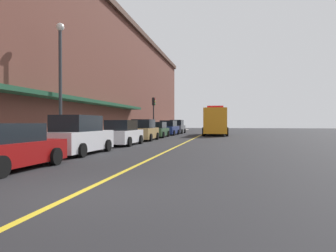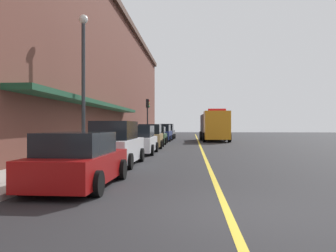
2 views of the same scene
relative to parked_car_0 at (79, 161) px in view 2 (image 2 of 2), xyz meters
The scene contains 17 objects.
ground_plane 22.75m from the parked_car_0, 80.19° to the left, with size 112.00×112.00×0.00m, color #232326.
sidewalk_left 22.53m from the parked_car_0, 95.93° to the left, with size 2.40×70.00×0.15m, color #ADA8A0.
lane_center_stripe 22.75m from the parked_car_0, 80.19° to the left, with size 0.16×70.00×0.01m, color gold.
brick_building_left 23.85m from the parked_car_0, 112.46° to the left, with size 11.81×64.00×12.92m.
parked_car_0 is the anchor object (origin of this frame).
parked_car_1 5.33m from the parked_car_0, 91.20° to the left, with size 2.00×4.75×1.90m.
parked_car_2 11.46m from the parked_car_0, 90.01° to the left, with size 2.03×4.36×1.71m.
parked_car_3 17.11m from the parked_car_0, 89.99° to the left, with size 2.05×4.52×1.82m.
parked_car_4 22.72m from the parked_car_0, 90.23° to the left, with size 2.02×4.71×1.60m.
parked_car_5 28.83m from the parked_car_0, 90.08° to the left, with size 2.10×4.87×1.80m.
parked_car_6 34.83m from the parked_car_0, 89.96° to the left, with size 2.07×4.22×1.91m.
utility_truck 30.09m from the parked_car_0, 79.19° to the left, with size 3.08×8.99×3.42m.
parking_meter_0 1.58m from the parked_car_0, 163.21° to the left, with size 0.14×0.18×1.33m.
parking_meter_1 13.31m from the parked_car_0, 96.37° to the left, with size 0.14×0.18×1.33m.
parking_meter_2 22.52m from the parked_car_0, 93.76° to the left, with size 0.14×0.18×1.33m.
street_lamp_left 8.20m from the parked_car_0, 106.46° to the left, with size 0.44×0.44×6.94m.
traffic_light_near 26.69m from the parked_car_0, 93.05° to the left, with size 0.38×0.36×4.30m.
Camera 2 is at (-0.71, -7.04, 1.73)m, focal length 37.50 mm.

